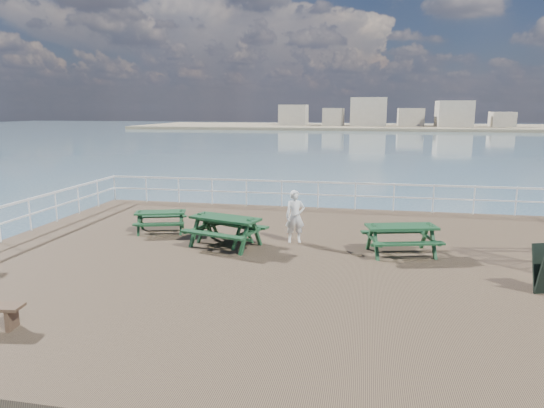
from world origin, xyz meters
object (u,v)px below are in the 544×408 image
at_px(picnic_table_a, 161,217).
at_px(picnic_table_b, 225,226).
at_px(picnic_table_d, 225,225).
at_px(person, 295,216).
at_px(picnic_table_c, 401,233).

distance_m(picnic_table_a, picnic_table_b, 2.55).
relative_size(picnic_table_d, person, 1.53).
xyz_separation_m(picnic_table_a, person, (4.45, -0.36, 0.29)).
distance_m(picnic_table_c, person, 3.11).
bearing_deg(person, picnic_table_d, -172.13).
xyz_separation_m(picnic_table_b, picnic_table_d, (0.11, -0.33, 0.13)).
relative_size(picnic_table_a, picnic_table_b, 0.94).
relative_size(picnic_table_a, picnic_table_c, 0.85).
bearing_deg(picnic_table_d, person, 39.48).
xyz_separation_m(picnic_table_d, person, (1.92, 0.81, 0.16)).
bearing_deg(picnic_table_b, picnic_table_d, -47.34).
xyz_separation_m(picnic_table_a, picnic_table_d, (2.52, -1.17, 0.14)).
height_order(picnic_table_a, picnic_table_c, picnic_table_c).
bearing_deg(person, picnic_table_a, 160.38).
relative_size(picnic_table_c, person, 1.40).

